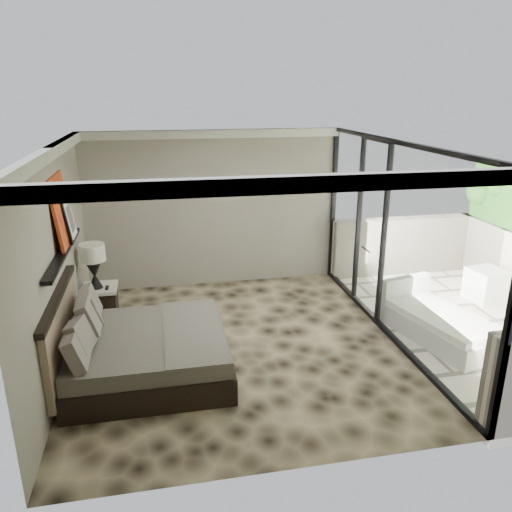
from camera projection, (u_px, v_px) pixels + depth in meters
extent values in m
plane|color=black|center=(237.00, 346.00, 7.05)|extent=(5.00, 5.00, 0.00)
cube|color=silver|center=(234.00, 145.00, 6.17)|extent=(4.50, 5.00, 0.02)
cube|color=gray|center=(214.00, 210.00, 8.93)|extent=(4.50, 0.02, 2.80)
cube|color=gray|center=(58.00, 263.00, 6.19)|extent=(0.02, 5.00, 2.80)
cube|color=white|center=(393.00, 242.00, 7.03)|extent=(0.08, 5.00, 2.80)
cube|color=beige|center=(474.00, 326.00, 7.77)|extent=(3.00, 5.00, 0.12)
cube|color=black|center=(63.00, 252.00, 6.26)|extent=(0.12, 2.20, 0.05)
cube|color=black|center=(150.00, 361.00, 6.33)|extent=(1.95, 1.86, 0.33)
cube|color=#534D45|center=(149.00, 342.00, 6.25)|extent=(1.89, 1.80, 0.20)
cube|color=#514E46|center=(193.00, 330.00, 6.32)|extent=(0.74, 1.84, 0.03)
cube|color=#876C56|center=(62.00, 334.00, 5.99)|extent=(0.08, 1.96, 0.93)
cube|color=black|center=(101.00, 301.00, 7.87)|extent=(0.55, 0.55, 0.53)
cone|color=black|center=(95.00, 282.00, 7.71)|extent=(0.22, 0.22, 0.20)
cone|color=black|center=(94.00, 270.00, 7.65)|extent=(0.22, 0.22, 0.20)
cylinder|color=silver|center=(92.00, 253.00, 7.56)|extent=(0.39, 0.39, 0.27)
cube|color=red|center=(61.00, 210.00, 6.39)|extent=(0.13, 0.90, 0.90)
cube|color=black|center=(69.00, 218.00, 6.59)|extent=(0.11, 0.50, 0.60)
cube|color=white|center=(486.00, 285.00, 8.52)|extent=(0.62, 0.62, 0.55)
cube|color=silver|center=(441.00, 329.00, 7.22)|extent=(1.24, 1.88, 0.30)
cube|color=silver|center=(443.00, 317.00, 7.16)|extent=(1.18, 1.77, 0.09)
cube|color=silver|center=(406.00, 288.00, 7.81)|extent=(0.87, 0.33, 0.38)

